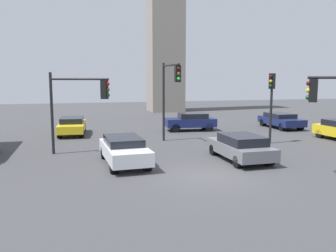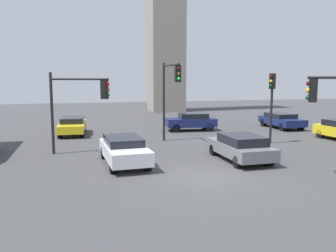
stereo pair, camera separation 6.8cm
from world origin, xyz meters
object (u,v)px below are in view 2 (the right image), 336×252
Objects in this scene: car_5 at (191,121)px; car_1 at (73,125)px; traffic_light_3 at (170,86)px; car_2 at (241,147)px; traffic_light_1 at (272,95)px; car_4 at (281,120)px; traffic_light_0 at (79,98)px; car_0 at (124,149)px.

car_1 is at bearing 3.02° from car_5.
car_2 is at bearing 22.01° from traffic_light_3.
traffic_light_1 reaches higher than car_5.
car_4 is (17.44, -0.73, -0.01)m from car_1.
traffic_light_1 reaches higher than car_1.
car_1 is (-12.75, 7.00, -2.52)m from traffic_light_1.
car_5 is (8.93, 7.57, -2.47)m from traffic_light_0.
car_2 is at bearing 10.60° from traffic_light_0.
car_1 is 1.02× the size of car_2.
car_2 is 1.07× the size of car_5.
car_4 is at bearing -161.54° from traffic_light_1.
car_5 is at bearing 142.62° from car_0.
car_4 is 1.09× the size of car_5.
car_2 is (2.45, -5.28, -3.08)m from traffic_light_3.
car_5 is at bearing 92.02° from car_1.
car_1 is at bearing -169.02° from car_0.
car_0 is (2.12, -2.48, -2.50)m from traffic_light_0.
traffic_light_0 reaches higher than car_0.
traffic_light_1 is 6.66m from traffic_light_3.
car_2 is at bearing 80.18° from car_0.
traffic_light_0 is at bearing 45.13° from car_5.
car_2 is (8.17, -3.17, -2.52)m from traffic_light_0.
traffic_light_0 reaches higher than traffic_light_1.
car_2 is (6.05, -0.69, -0.02)m from car_0.
car_4 is (4.70, 6.28, -2.53)m from traffic_light_1.
traffic_light_3 is 1.17× the size of car_4.
traffic_light_0 is 11.96m from car_5.
traffic_light_3 is at bearing -45.50° from traffic_light_1.
traffic_light_1 is 10.94m from car_0.
car_2 reaches higher than car_4.
traffic_light_3 is at bearing 52.06° from traffic_light_0.
traffic_light_1 is 1.03× the size of car_2.
traffic_light_1 is at bearing 105.02° from car_0.
car_0 is 12.14m from car_5.
car_5 is at bearing -93.50° from car_4.
car_1 is (-6.22, 5.76, -3.09)m from traffic_light_3.
traffic_light_3 is at bearing 138.66° from car_0.
traffic_light_3 is at bearing -66.24° from car_4.
traffic_light_0 is 4.11m from car_0.
traffic_light_0 is 12.27m from traffic_light_1.
traffic_light_0 reaches higher than car_5.
traffic_light_1 is 14.76m from car_1.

